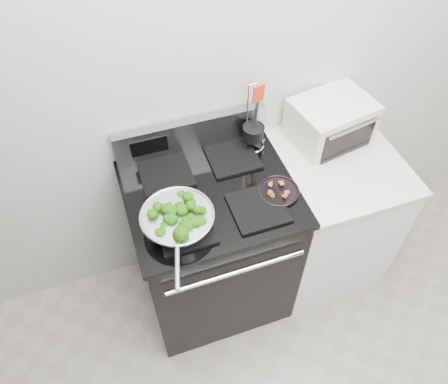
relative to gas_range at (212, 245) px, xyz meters
name	(u,v)px	position (x,y,z in m)	size (l,w,h in m)	color
back_wall	(248,64)	(0.30, 0.34, 0.86)	(4.00, 0.02, 2.70)	beige
gas_range	(212,245)	(0.00, 0.00, 0.00)	(0.79, 0.69, 1.13)	black
counter	(324,216)	(0.68, 0.00, -0.03)	(0.62, 0.68, 0.92)	white
skillet	(178,219)	(-0.19, -0.15, 0.51)	(0.32, 0.50, 0.07)	silver
broccoli_pile	(177,216)	(-0.19, -0.15, 0.53)	(0.25, 0.25, 0.09)	#0E3104
bacon_plate	(279,190)	(0.30, -0.11, 0.48)	(0.19, 0.19, 0.04)	black
utensil_holder	(253,136)	(0.30, 0.21, 0.53)	(0.12, 0.12, 0.38)	silver
toaster_oven	(331,121)	(0.71, 0.18, 0.54)	(0.43, 0.36, 0.22)	silver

